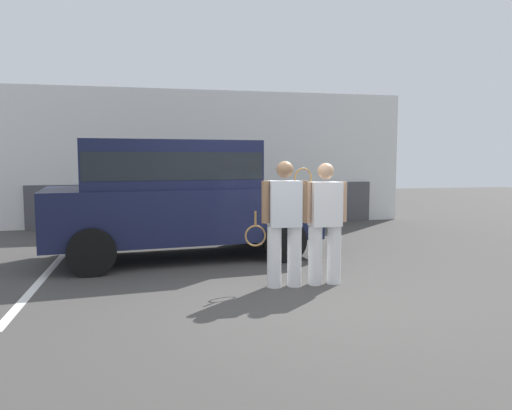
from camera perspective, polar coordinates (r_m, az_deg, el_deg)
name	(u,v)px	position (r m, az deg, el deg)	size (l,w,h in m)	color
ground_plane	(276,295)	(6.36, 2.31, -10.48)	(40.00, 40.00, 0.00)	#423F3D
parking_stripe_0	(42,279)	(7.77, -23.86, -7.99)	(0.12, 4.40, 0.01)	silver
house_frontage	(209,162)	(12.96, -5.58, 5.05)	(10.78, 0.40, 3.52)	white
parked_suv	(177,193)	(8.63, -9.26, 1.39)	(4.77, 2.54, 2.05)	#141938
tennis_player_man	(284,222)	(6.58, 3.32, -2.05)	(0.89, 0.28, 1.72)	white
tennis_player_woman	(325,221)	(6.78, 8.07, -1.91)	(0.77, 0.26, 1.69)	white
potted_plant_by_porch	(321,208)	(12.78, 7.58, -0.40)	(0.62, 0.62, 0.81)	#9E5638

